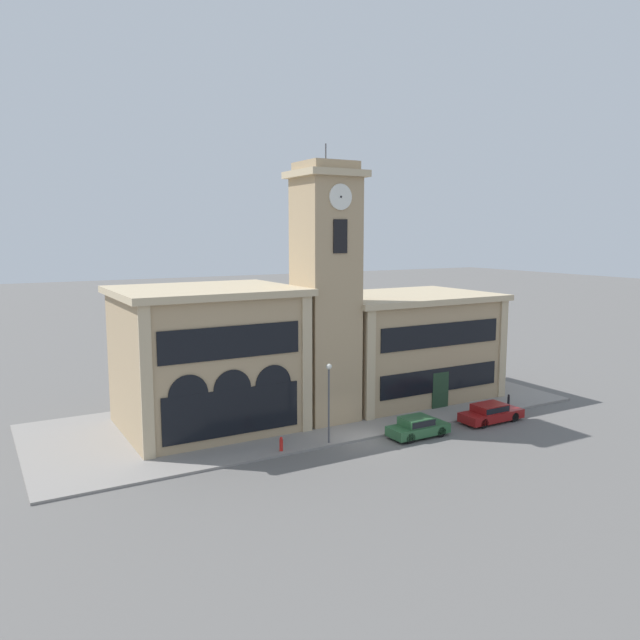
{
  "coord_description": "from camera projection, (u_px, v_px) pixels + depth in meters",
  "views": [
    {
      "loc": [
        -21.56,
        -31.94,
        13.16
      ],
      "look_at": [
        -1.51,
        3.16,
        7.51
      ],
      "focal_mm": 35.0,
      "sensor_mm": 36.0,
      "label": 1
    }
  ],
  "objects": [
    {
      "name": "parked_car_near",
      "position": [
        417.0,
        426.0,
        40.47
      ],
      "size": [
        4.1,
        1.77,
        1.35
      ],
      "rotation": [
        0.0,
        0.0,
        0.01
      ],
      "color": "#285633",
      "rests_on": "ground_plane"
    },
    {
      "name": "clock_tower",
      "position": [
        326.0,
        294.0,
        42.96
      ],
      "size": [
        4.44,
        4.44,
        19.09
      ],
      "color": "tan",
      "rests_on": "ground_plane"
    },
    {
      "name": "sidewalk_kerb",
      "position": [
        311.0,
        412.0,
        46.02
      ],
      "size": [
        39.1,
        14.31,
        0.15
      ],
      "color": "gray",
      "rests_on": "ground_plane"
    },
    {
      "name": "fire_hydrant",
      "position": [
        281.0,
        444.0,
        37.5
      ],
      "size": [
        0.22,
        0.22,
        0.87
      ],
      "color": "red",
      "rests_on": "sidewalk_kerb"
    },
    {
      "name": "street_lamp",
      "position": [
        329.0,
        390.0,
        38.55
      ],
      "size": [
        0.36,
        0.36,
        5.05
      ],
      "color": "#4C4C51",
      "rests_on": "sidewalk_kerb"
    },
    {
      "name": "bollard",
      "position": [
        509.0,
        401.0,
        46.64
      ],
      "size": [
        0.18,
        0.18,
        1.06
      ],
      "color": "black",
      "rests_on": "sidewalk_kerb"
    },
    {
      "name": "ground_plane",
      "position": [
        365.0,
        440.0,
        39.88
      ],
      "size": [
        300.0,
        300.0,
        0.0
      ],
      "primitive_type": "plane",
      "color": "#605E5B"
    },
    {
      "name": "parked_car_mid",
      "position": [
        491.0,
        412.0,
        43.66
      ],
      "size": [
        4.74,
        1.81,
        1.32
      ],
      "rotation": [
        0.0,
        0.0,
        0.01
      ],
      "color": "maroon",
      "rests_on": "ground_plane"
    },
    {
      "name": "town_hall_right_wing",
      "position": [
        403.0,
        345.0,
        50.28
      ],
      "size": [
        14.08,
        9.85,
        8.35
      ],
      "color": "tan",
      "rests_on": "ground_plane"
    },
    {
      "name": "town_hall_left_wing",
      "position": [
        207.0,
        358.0,
        42.04
      ],
      "size": [
        11.83,
        9.85,
        9.59
      ],
      "color": "tan",
      "rests_on": "ground_plane"
    }
  ]
}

